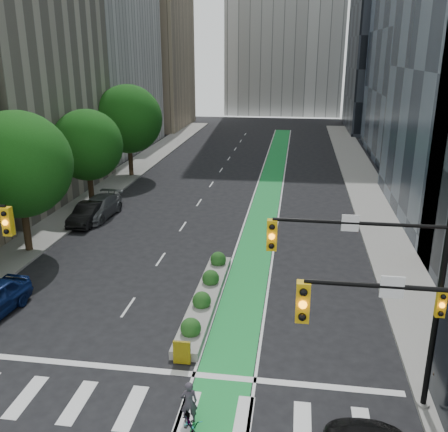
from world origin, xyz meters
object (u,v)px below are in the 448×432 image
(cyclist, at_px, (189,402))
(parked_car_left_mid, at_px, (88,214))
(parked_car_left_far, at_px, (99,207))
(median_planter, at_px, (206,296))
(bicycle, at_px, (190,424))
(pedestrian_near, at_px, (444,372))

(cyclist, relative_size, parked_car_left_mid, 0.35)
(cyclist, distance_m, parked_car_left_far, 23.53)
(parked_car_left_mid, xyz_separation_m, parked_car_left_far, (0.23, 1.47, 0.03))
(median_planter, bearing_deg, parked_car_left_mid, 135.06)
(parked_car_left_mid, bearing_deg, bicycle, -58.67)
(parked_car_left_mid, relative_size, pedestrian_near, 2.31)
(median_planter, xyz_separation_m, pedestrian_near, (9.74, -5.87, 0.74))
(parked_car_left_far, height_order, pedestrian_near, pedestrian_near)
(median_planter, height_order, parked_car_left_far, parked_car_left_far)
(pedestrian_near, bearing_deg, cyclist, 106.29)
(bicycle, distance_m, pedestrian_near, 9.17)
(cyclist, xyz_separation_m, parked_car_left_far, (-11.45, 20.55, -0.02))
(parked_car_left_mid, xyz_separation_m, pedestrian_near, (20.44, -16.55, 0.38))
(cyclist, bearing_deg, median_planter, -103.96)
(pedestrian_near, bearing_deg, parked_car_left_far, 48.45)
(bicycle, relative_size, parked_car_left_mid, 0.38)
(median_planter, height_order, pedestrian_near, pedestrian_near)
(parked_car_left_mid, bearing_deg, median_planter, -44.64)
(bicycle, xyz_separation_m, pedestrian_near, (8.58, 3.16, 0.66))
(median_planter, xyz_separation_m, parked_car_left_far, (-10.47, 12.15, 0.40))
(pedestrian_near, bearing_deg, median_planter, 59.09)
(bicycle, xyz_separation_m, parked_car_left_mid, (-11.86, 19.72, 0.29))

